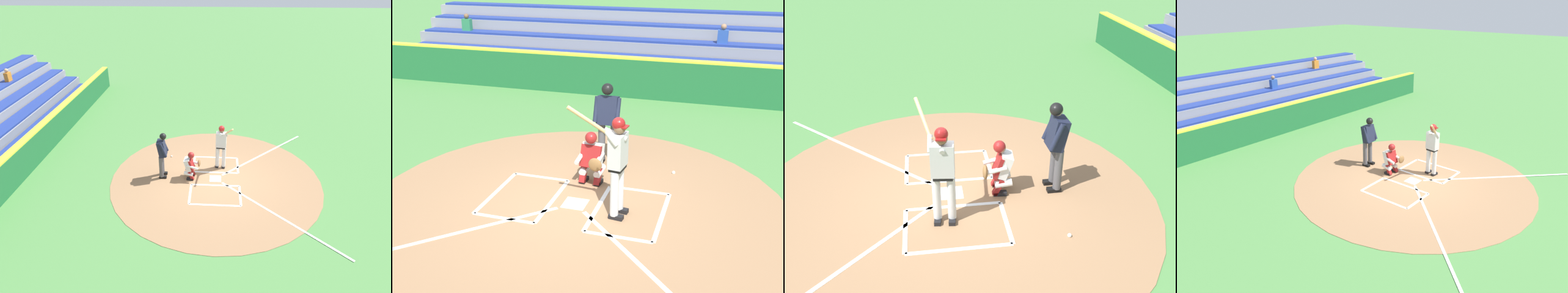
{
  "view_description": "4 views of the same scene",
  "coord_description": "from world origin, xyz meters",
  "views": [
    {
      "loc": [
        11.12,
        -0.07,
        7.36
      ],
      "look_at": [
        -0.54,
        -0.8,
        1.11
      ],
      "focal_mm": 31.49,
      "sensor_mm": 36.0,
      "label": 1
    },
    {
      "loc": [
        -2.67,
        7.82,
        4.48
      ],
      "look_at": [
        0.04,
        -0.96,
        0.81
      ],
      "focal_mm": 45.36,
      "sensor_mm": 36.0,
      "label": 2
    },
    {
      "loc": [
        -7.02,
        0.41,
        4.82
      ],
      "look_at": [
        0.21,
        -0.6,
        0.91
      ],
      "focal_mm": 39.01,
      "sensor_mm": 36.0,
      "label": 3
    },
    {
      "loc": [
        9.86,
        6.33,
        5.83
      ],
      "look_at": [
        0.57,
        -1.32,
        1.12
      ],
      "focal_mm": 34.88,
      "sensor_mm": 36.0,
      "label": 4
    }
  ],
  "objects": [
    {
      "name": "bleacher_stand",
      "position": [
        0.0,
        -10.76,
        0.85
      ],
      "size": [
        20.0,
        4.25,
        2.55
      ],
      "color": "gray",
      "rests_on": "ground"
    },
    {
      "name": "plate_umpire",
      "position": [
        -0.08,
        -2.04,
        1.08
      ],
      "size": [
        0.58,
        0.41,
        1.86
      ],
      "color": "#4C4C51",
      "rests_on": "ground"
    },
    {
      "name": "baseball",
      "position": [
        -1.59,
        -1.9,
        0.04
      ],
      "size": [
        0.07,
        0.07,
        0.07
      ],
      "primitive_type": "sphere",
      "color": "white",
      "rests_on": "ground"
    },
    {
      "name": "dirt_circle",
      "position": [
        0.0,
        0.0,
        0.01
      ],
      "size": [
        8.0,
        8.0,
        0.01
      ],
      "primitive_type": "cylinder",
      "color": "#99704C",
      "rests_on": "ground"
    },
    {
      "name": "backstop_wall",
      "position": [
        0.0,
        -7.5,
        0.65
      ],
      "size": [
        22.0,
        0.36,
        1.31
      ],
      "color": "#1E6033",
      "rests_on": "ground"
    },
    {
      "name": "batter",
      "position": [
        -0.84,
        0.2,
        1.1
      ],
      "size": [
        0.99,
        0.63,
        2.13
      ],
      "color": "silver",
      "rests_on": "ground"
    },
    {
      "name": "catcher",
      "position": [
        -0.04,
        -0.95,
        0.59
      ],
      "size": [
        0.59,
        0.65,
        1.13
      ],
      "color": "black",
      "rests_on": "ground"
    },
    {
      "name": "ground_plane",
      "position": [
        0.0,
        0.0,
        0.0
      ],
      "size": [
        120.0,
        120.0,
        0.0
      ],
      "primitive_type": "plane",
      "color": "#4C8442"
    },
    {
      "name": "home_plate_and_chalk",
      "position": [
        0.0,
        0.88,
        0.01
      ],
      "size": [
        7.93,
        4.91,
        0.01
      ],
      "color": "white",
      "rests_on": "dirt_circle"
    }
  ]
}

